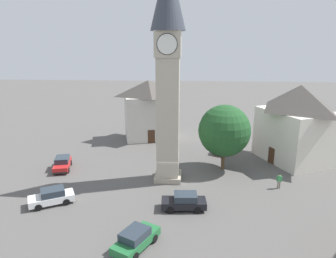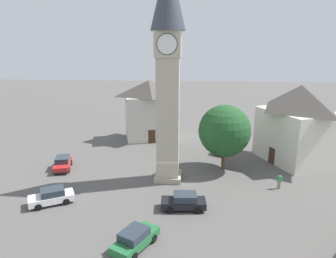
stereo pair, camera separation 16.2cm
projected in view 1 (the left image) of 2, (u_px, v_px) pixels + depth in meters
name	position (u px, v px, depth m)	size (l,w,h in m)	color
ground_plane	(168.00, 179.00, 34.76)	(200.00, 200.00, 0.00)	#565451
clock_tower	(168.00, 55.00, 31.14)	(3.56, 3.56, 23.37)	#A59C89
car_blue_kerb	(184.00, 201.00, 28.19)	(4.22, 2.00, 1.53)	black
car_silver_kerb	(136.00, 239.00, 22.73)	(3.39, 4.44, 1.53)	#236B38
car_red_corner	(224.00, 147.00, 43.33)	(3.43, 4.44, 1.53)	red
car_white_side	(52.00, 197.00, 29.07)	(4.43, 3.47, 1.53)	white
car_black_far	(62.00, 163.00, 37.32)	(2.67, 4.42, 1.53)	red
pedestrian	(279.00, 179.00, 32.20)	(0.56, 0.25, 1.69)	#706656
tree	(224.00, 131.00, 36.32)	(6.20, 6.20, 7.97)	brown
building_terrace_right	(297.00, 123.00, 39.20)	(10.43, 11.14, 9.92)	silver
building_corner_back	(149.00, 109.00, 48.81)	(8.91, 7.53, 9.41)	beige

